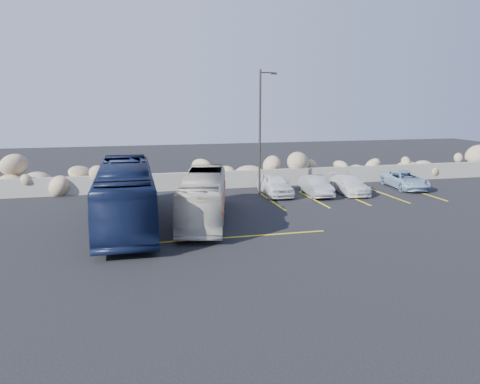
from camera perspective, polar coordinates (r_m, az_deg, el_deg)
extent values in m
plane|color=black|center=(21.45, 2.97, -5.43)|extent=(90.00, 90.00, 0.00)
cube|color=gray|center=(32.70, -3.05, 1.46)|extent=(60.00, 0.40, 1.20)
cube|color=gold|center=(27.58, -6.21, -1.69)|extent=(0.12, 5.00, 0.01)
cube|color=gold|center=(28.67, 3.94, -1.15)|extent=(0.12, 5.00, 0.01)
cube|color=gold|center=(29.58, 8.94, -0.87)|extent=(0.12, 5.00, 0.01)
cube|color=gold|center=(30.67, 13.43, -0.62)|extent=(0.12, 5.00, 0.01)
cube|color=gold|center=(31.92, 17.59, -0.38)|extent=(0.12, 5.00, 0.01)
cube|color=gold|center=(33.34, 21.42, -0.15)|extent=(0.12, 5.00, 0.01)
cube|color=gold|center=(21.38, 0.23, -5.45)|extent=(8.00, 0.12, 0.01)
cylinder|color=#2F2C29|center=(30.44, 2.43, 7.19)|extent=(0.14, 0.14, 8.00)
cylinder|color=#2F2C29|center=(30.54, 3.33, 14.33)|extent=(0.90, 0.08, 0.08)
cube|color=#2F2C29|center=(30.67, 4.16, 14.22)|extent=(0.35, 0.18, 0.12)
imported|color=beige|center=(23.96, -4.47, -0.63)|extent=(3.96, 9.09, 2.47)
imported|color=#101836|center=(23.59, -13.80, -0.35)|extent=(2.72, 11.08, 3.08)
imported|color=silver|center=(30.51, 4.28, 0.94)|extent=(1.78, 4.17, 1.41)
imported|color=#9F9FA4|center=(30.76, 9.23, 0.77)|extent=(1.64, 3.92, 1.26)
imported|color=silver|center=(31.89, 13.19, 0.93)|extent=(1.94, 4.22, 1.20)
imported|color=#8EABCA|center=(34.71, 19.53, 1.40)|extent=(2.40, 4.48, 1.20)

